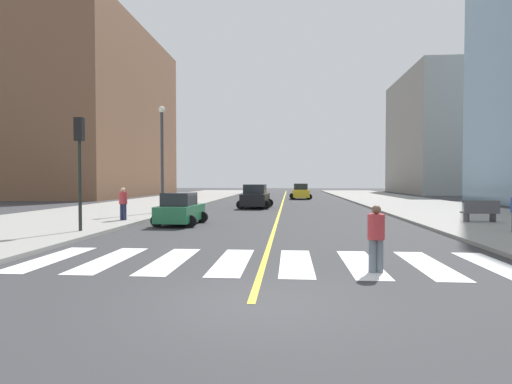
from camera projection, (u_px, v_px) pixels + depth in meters
The scene contains 15 objects.
ground_plane at pixel (251, 304), 7.85m from camera, with size 220.00×220.00×0.00m, color #333335.
sidewalk_kerb_east at pixel (469, 215), 26.79m from camera, with size 10.00×120.00×0.15m, color gray.
sidewalk_kerb_west at pixel (101, 213), 28.75m from camera, with size 10.00×120.00×0.15m, color gray.
crosswalk_paint at pixel (264, 262), 11.83m from camera, with size 13.50×4.00×0.01m.
lane_divider_paint at pixel (283, 200), 47.70m from camera, with size 0.16×80.00×0.01m, color yellow.
parking_garage_concrete at pixel (455, 134), 71.94m from camera, with size 18.00×24.00×20.35m, color gray.
low_rise_brick_west at pixel (93, 114), 61.39m from camera, with size 16.00×32.00×24.03m, color brown.
car_green_nearest at pixel (180, 210), 21.67m from camera, with size 2.43×3.80×1.67m.
car_yellow_second at pixel (300, 192), 50.63m from camera, with size 2.70×4.26×1.88m.
car_black_third at pixel (255, 197), 34.47m from camera, with size 2.86×4.46×1.96m.
traffic_light_far_corner at pixel (80, 151), 17.85m from camera, with size 0.36×0.41×4.84m.
park_bench at pixel (480, 212), 21.67m from camera, with size 1.82×0.64×1.12m.
pedestrian_crossing at pixel (376, 235), 10.48m from camera, with size 0.42×0.42×1.70m.
pedestrian_walking_west at pixel (123, 202), 22.71m from camera, with size 0.44×0.44×1.76m.
street_lamp at pixel (162, 149), 28.13m from camera, with size 0.44×0.44×7.13m.
Camera 1 is at (0.72, -7.75, 2.33)m, focal length 29.38 mm.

